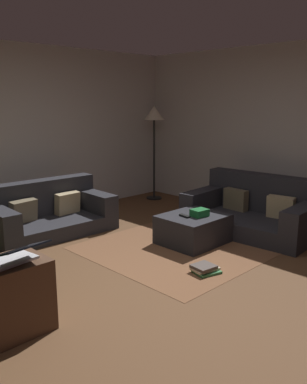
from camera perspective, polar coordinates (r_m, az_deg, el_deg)
name	(u,v)px	position (r m, az deg, el deg)	size (l,w,h in m)	color
ground_plane	(153,287)	(4.11, -0.09, -13.04)	(6.40, 6.40, 0.00)	brown
rear_partition	(0,135)	(6.36, -20.50, 7.48)	(6.40, 0.12, 2.60)	#BCB7B2
couch_left	(47,213)	(5.82, -14.56, -2.90)	(1.69, 0.93, 0.70)	#26262B
couch_right	(255,211)	(5.87, 13.88, -2.63)	(1.11, 1.79, 0.76)	#26262B
ottoman	(193,229)	(5.26, 5.53, -5.12)	(0.79, 0.68, 0.36)	#26262B
gift_box	(200,213)	(5.16, 6.41, -2.87)	(0.20, 0.16, 0.09)	#19662D
tv_remote	(185,216)	(5.12, 4.34, -3.33)	(0.05, 0.16, 0.02)	black
side_table	(13,296)	(3.46, -18.97, -13.53)	(0.52, 0.44, 0.58)	#4C3323
laptop	(14,256)	(3.28, -18.79, -8.39)	(0.41, 0.46, 0.19)	silver
book_stack	(205,269)	(4.43, 7.19, -10.56)	(0.31, 0.28, 0.09)	#387A47
corner_lamp	(154,120)	(7.43, 0.08, 9.92)	(0.36, 0.36, 1.68)	black
area_rug	(193,242)	(5.32, 5.49, -6.96)	(2.60, 2.00, 0.01)	brown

